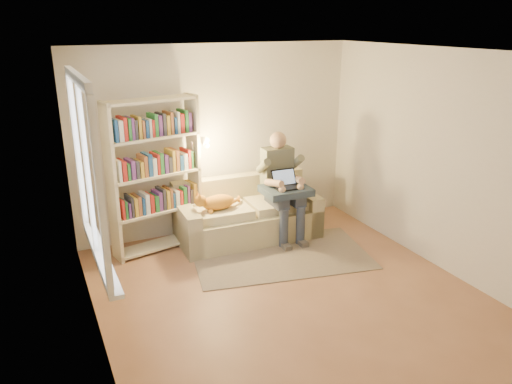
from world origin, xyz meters
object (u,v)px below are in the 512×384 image
person (281,180)px  bookshelf (155,168)px  laptop (287,183)px  cat (217,202)px  sofa (247,217)px

person → bookshelf: (-1.65, 0.32, 0.29)m
laptop → person: bearing=97.0°
person → cat: person is taller
laptop → cat: bearing=169.9°
sofa → bookshelf: bookshelf is taller
cat → laptop: size_ratio=1.94×
laptop → bookshelf: bookshelf is taller
cat → bookshelf: bookshelf is taller
cat → sofa: bearing=14.8°
sofa → bookshelf: size_ratio=0.98×
sofa → cat: sofa is taller
cat → bookshelf: size_ratio=0.34×
sofa → person: size_ratio=1.33×
cat → laptop: laptop is taller
sofa → laptop: (0.46, -0.31, 0.52)m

